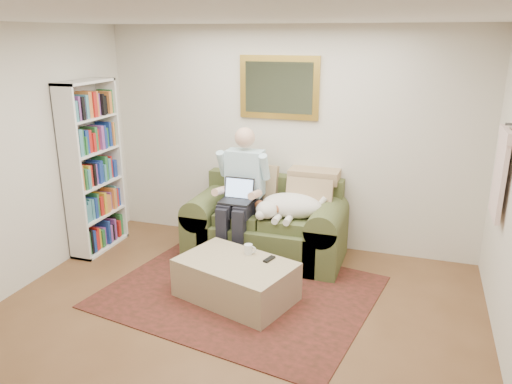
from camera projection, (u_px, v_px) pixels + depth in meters
The scene contains 12 objects.
room_shell at pixel (218, 191), 3.96m from camera, with size 4.51×5.00×2.61m.
rug at pixel (240, 291), 5.04m from camera, with size 2.54×2.03×0.01m, color black.
sofa at pixel (266, 231), 5.79m from camera, with size 1.78×0.91×1.07m.
seated_man at pixel (240, 196), 5.59m from camera, with size 0.59×0.84×1.50m, color #8CCAD8, non-canonical shape.
laptop at pixel (237, 195), 5.52m from camera, with size 0.35×0.27×0.25m.
sleeping_dog at pixel (292, 206), 5.50m from camera, with size 0.73×0.46×0.27m, color white, non-canonical shape.
ottoman at pixel (236, 280), 4.87m from camera, with size 1.09×0.69×0.40m, color tan.
coffee_mug at pixel (248, 249), 4.96m from camera, with size 0.08×0.08×0.10m, color white.
tv_remote at pixel (269, 259), 4.83m from camera, with size 0.05×0.15×0.02m, color black.
bookshelf at pixel (93, 168), 5.80m from camera, with size 0.28×0.80×2.00m, color white, non-canonical shape.
wall_mirror at pixel (279, 88), 5.72m from camera, with size 0.94×0.04×0.72m.
hanging_shirt at pixel (501, 169), 4.41m from camera, with size 0.06×0.52×0.90m, color #FCD5D0, non-canonical shape.
Camera 1 is at (1.47, -3.13, 2.50)m, focal length 35.00 mm.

